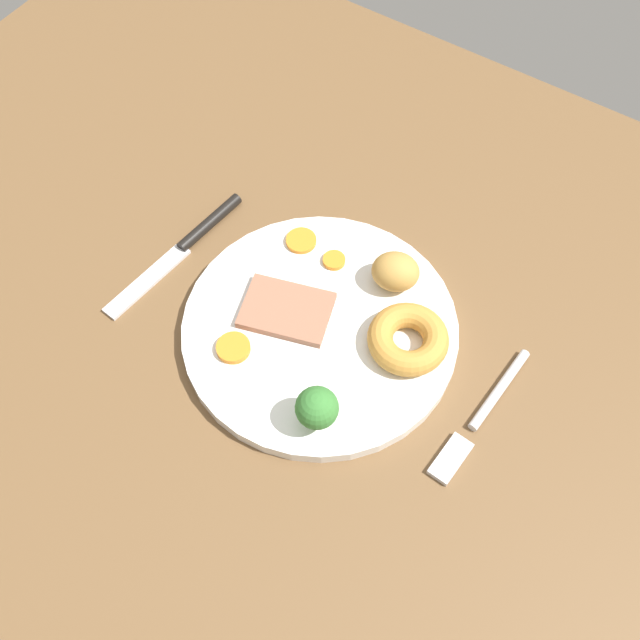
{
  "coord_description": "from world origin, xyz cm",
  "views": [
    {
      "loc": [
        -18.74,
        31.7,
        65.95
      ],
      "look_at": [
        1.09,
        1.52,
        6.0
      ],
      "focal_mm": 42.45,
      "sensor_mm": 36.0,
      "label": 1
    }
  ],
  "objects": [
    {
      "name": "roast_potato_left",
      "position": [
        -2.23,
        -6.51,
        6.82
      ],
      "size": [
        5.75,
        5.39,
        3.63
      ],
      "primitive_type": "ellipsoid",
      "rotation": [
        0.0,
        0.0,
        0.37
      ],
      "color": "#BC8C42",
      "rests_on": "dinner_plate"
    },
    {
      "name": "yorkshire_pudding",
      "position": [
        -6.78,
        -1.09,
        6.19
      ],
      "size": [
        7.49,
        7.49,
        2.38
      ],
      "primitive_type": "torus",
      "color": "#C68938",
      "rests_on": "dinner_plate"
    },
    {
      "name": "dining_table",
      "position": [
        0.0,
        0.0,
        1.8
      ],
      "size": [
        120.0,
        84.0,
        3.6
      ],
      "primitive_type": "cube",
      "color": "brown",
      "rests_on": "ground"
    },
    {
      "name": "dinner_plate",
      "position": [
        1.09,
        1.52,
        4.3
      ],
      "size": [
        26.04,
        26.04,
        1.4
      ],
      "primitive_type": "cylinder",
      "color": "white",
      "rests_on": "dining_table"
    },
    {
      "name": "carrot_coin_side",
      "position": [
        8.02,
        -5.59,
        5.23
      ],
      "size": [
        3.07,
        3.07,
        0.46
      ],
      "primitive_type": "cylinder",
      "color": "orange",
      "rests_on": "dinner_plate"
    },
    {
      "name": "fork",
      "position": [
        -15.67,
        1.14,
        3.99
      ],
      "size": [
        2.52,
        15.31,
        0.9
      ],
      "rotation": [
        0.0,
        0.0,
        1.5
      ],
      "color": "silver",
      "rests_on": "dining_table"
    },
    {
      "name": "meat_slice_main",
      "position": [
        4.53,
        2.04,
        5.4
      ],
      "size": [
        9.63,
        8.07,
        0.8
      ],
      "primitive_type": "cube",
      "rotation": [
        0.0,
        0.0,
        3.44
      ],
      "color": "#9E664C",
      "rests_on": "dinner_plate"
    },
    {
      "name": "knife",
      "position": [
        18.05,
        0.33,
        4.05
      ],
      "size": [
        3.41,
        18.55,
        1.2
      ],
      "rotation": [
        0.0,
        0.0,
        1.46
      ],
      "color": "black",
      "rests_on": "dining_table"
    },
    {
      "name": "carrot_coin_front",
      "position": [
        6.32,
        8.04,
        5.33
      ],
      "size": [
        3.16,
        3.16,
        0.66
      ],
      "primitive_type": "cylinder",
      "color": "orange",
      "rests_on": "dinner_plate"
    },
    {
      "name": "carrot_coin_back",
      "position": [
        3.96,
        -5.37,
        5.24
      ],
      "size": [
        2.25,
        2.25,
        0.49
      ],
      "primitive_type": "cylinder",
      "color": "orange",
      "rests_on": "dinner_plate"
    },
    {
      "name": "broccoli_floret",
      "position": [
        -4.04,
        9.79,
        7.7
      ],
      "size": [
        3.77,
        3.77,
        4.73
      ],
      "color": "#8CB766",
      "rests_on": "dinner_plate"
    }
  ]
}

